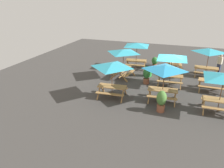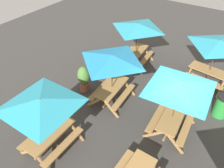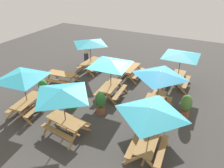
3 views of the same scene
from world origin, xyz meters
name	(u,v)px [view 3 (image 3 of 3)]	position (x,y,z in m)	size (l,w,h in m)	color
ground_plane	(108,99)	(0.00, 0.00, 0.00)	(28.18, 28.18, 0.00)	#3D3A38
picnic_table_0	(90,44)	(-2.81, -2.82, 1.99)	(2.07, 2.07, 2.34)	#A87A44
picnic_table_1	(160,77)	(-0.10, 2.81, 1.99)	(2.14, 2.14, 2.34)	#A87A44
picnic_table_2	(151,115)	(3.02, 3.38, 1.99)	(2.15, 2.15, 2.34)	#A87A44
picnic_table_3	(181,57)	(-3.27, 3.20, 1.99)	(2.83, 2.83, 2.34)	#A87A44
picnic_table_4	(22,79)	(3.01, -2.99, 1.99)	(2.81, 2.81, 2.34)	#A87A44
picnic_table_5	(62,96)	(3.41, -0.29, 1.99)	(2.23, 2.23, 2.34)	#A87A44
picnic_table_6	(61,76)	(-0.25, -3.43, 0.56)	(1.72, 1.96, 0.81)	#A87A44
picnic_table_7	(111,65)	(-0.27, 0.07, 1.99)	(2.82, 2.82, 2.34)	#A87A44
picnic_table_8	(131,70)	(-3.10, 0.13, 0.56)	(1.82, 1.56, 0.81)	#A87A44
trash_bin_green	(72,99)	(1.57, -1.30, 0.49)	(0.59, 0.59, 0.98)	green
potted_plant_0	(186,105)	(-0.22, 4.23, 0.70)	(0.56, 0.56, 1.28)	#935138
potted_plant_1	(43,88)	(1.43, -3.40, 0.58)	(0.54, 0.54, 1.07)	#935138
potted_plant_2	(101,102)	(1.40, 0.34, 0.68)	(0.52, 0.52, 1.28)	#935138
person_standing	(86,53)	(-3.83, -3.88, 0.89)	(0.42, 0.38, 1.67)	#2D334C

